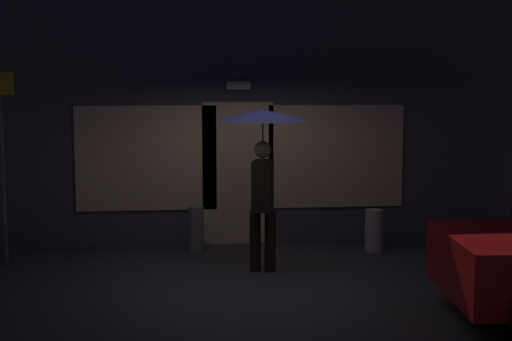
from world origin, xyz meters
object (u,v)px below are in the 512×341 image
at_px(sidewalk_bollard, 196,229).
at_px(person_with_umbrella, 263,145).
at_px(street_sign_post, 2,153).
at_px(sidewalk_bollard_2, 374,231).

bearing_deg(sidewalk_bollard, person_with_umbrella, -54.91).
bearing_deg(person_with_umbrella, sidewalk_bollard, 49.22).
relative_size(street_sign_post, sidewalk_bollard_2, 4.36).
xyz_separation_m(person_with_umbrella, sidewalk_bollard, (-0.85, 1.20, -1.33)).
xyz_separation_m(person_with_umbrella, sidewalk_bollard_2, (1.78, 0.98, -1.36)).
relative_size(person_with_umbrella, sidewalk_bollard_2, 3.43).
xyz_separation_m(person_with_umbrella, street_sign_post, (-3.48, 0.77, -0.15)).
relative_size(person_with_umbrella, street_sign_post, 0.79).
height_order(sidewalk_bollard, sidewalk_bollard_2, sidewalk_bollard).
xyz_separation_m(street_sign_post, sidewalk_bollard_2, (5.26, 0.21, -1.22)).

